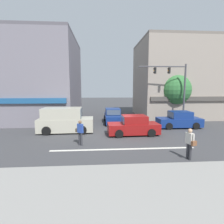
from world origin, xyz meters
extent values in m
plane|color=#3D3D3F|center=(0.00, 0.00, 0.00)|extent=(120.00, 120.00, 0.00)
cube|color=silver|center=(0.00, -3.50, 0.00)|extent=(9.00, 0.24, 0.01)
cube|color=gray|center=(0.00, -8.50, 0.08)|extent=(40.00, 5.00, 0.16)
cube|color=slate|center=(-11.16, 8.22, 4.70)|extent=(13.82, 10.41, 9.39)
cube|color=#57545B|center=(-11.16, 8.22, 9.54)|extent=(13.82, 10.41, 0.30)
cube|color=gray|center=(10.29, 9.44, 4.81)|extent=(12.91, 8.56, 9.62)
cube|color=#4C4742|center=(10.29, 5.06, 2.60)|extent=(12.26, 0.24, 0.50)
cube|color=slate|center=(10.29, 9.44, 9.77)|extent=(12.91, 8.56, 0.30)
cylinder|color=#4C3823|center=(7.26, 5.83, 1.14)|extent=(0.32, 0.32, 2.28)
sphere|color=#337038|center=(7.26, 5.83, 3.60)|extent=(3.53, 3.53, 3.53)
cylinder|color=brown|center=(-8.93, 5.41, 4.18)|extent=(0.22, 0.22, 8.35)
cube|color=#473828|center=(-8.93, 5.41, 7.95)|extent=(1.40, 0.12, 0.10)
cylinder|color=#47474C|center=(7.30, 3.69, 3.10)|extent=(0.18, 0.18, 6.20)
cylinder|color=#47474C|center=(4.91, 3.81, 5.95)|extent=(4.80, 0.36, 0.12)
cube|color=black|center=(5.62, 3.78, 5.55)|extent=(0.21, 0.25, 0.60)
sphere|color=black|center=(5.50, 3.78, 5.73)|extent=(0.12, 0.12, 0.12)
sphere|color=orange|center=(5.50, 3.78, 5.55)|extent=(0.12, 0.12, 0.12)
sphere|color=black|center=(5.50, 3.78, 5.37)|extent=(0.12, 0.12, 0.12)
cube|color=black|center=(4.19, 3.85, 5.55)|extent=(0.21, 0.25, 0.60)
sphere|color=black|center=(4.07, 3.85, 5.73)|extent=(0.12, 0.12, 0.12)
sphere|color=orange|center=(4.07, 3.85, 5.55)|extent=(0.12, 0.12, 0.12)
sphere|color=black|center=(4.07, 3.85, 5.37)|extent=(0.12, 0.12, 0.12)
cube|color=maroon|center=(1.25, -0.11, 0.54)|extent=(4.16, 1.84, 0.80)
cube|color=maroon|center=(1.35, -0.10, 1.26)|extent=(1.95, 1.63, 0.64)
cube|color=#475666|center=(0.38, -0.14, 1.26)|extent=(0.11, 1.44, 0.54)
cylinder|color=black|center=(0.01, -1.00, 0.32)|extent=(0.65, 0.20, 0.64)
cylinder|color=black|center=(-0.05, 0.70, 0.32)|extent=(0.65, 0.20, 0.64)
cylinder|color=black|center=(2.55, -0.91, 0.32)|extent=(0.65, 0.20, 0.64)
cylinder|color=black|center=(2.49, 0.79, 0.32)|extent=(0.65, 0.20, 0.64)
cube|color=navy|center=(-0.02, 4.97, 0.54)|extent=(1.73, 4.11, 0.80)
cube|color=navy|center=(-0.02, 5.07, 1.26)|extent=(1.58, 1.91, 0.64)
cube|color=#475666|center=(-0.01, 4.10, 1.26)|extent=(1.44, 0.07, 0.54)
cylinder|color=black|center=(0.84, 3.71, 0.32)|extent=(0.19, 0.64, 0.64)
cylinder|color=black|center=(-0.86, 3.70, 0.32)|extent=(0.19, 0.64, 0.64)
cylinder|color=black|center=(0.82, 6.25, 0.32)|extent=(0.19, 0.64, 0.64)
cylinder|color=black|center=(-0.88, 6.24, 0.32)|extent=(0.19, 0.64, 0.64)
cube|color=#B7B29E|center=(-4.34, 1.14, 0.66)|extent=(4.65, 1.96, 1.10)
cube|color=#B7B29E|center=(-4.64, 1.13, 1.66)|extent=(3.25, 1.88, 0.90)
cube|color=#475666|center=(-3.02, 1.17, 1.66)|extent=(0.10, 1.66, 0.76)
cylinder|color=black|center=(-2.94, 2.09, 0.36)|extent=(0.72, 0.22, 0.72)
cylinder|color=black|center=(-2.89, 0.25, 0.36)|extent=(0.72, 0.22, 0.72)
cylinder|color=black|center=(-5.79, 2.02, 0.36)|extent=(0.72, 0.22, 0.72)
cylinder|color=black|center=(-5.74, 0.18, 0.36)|extent=(0.72, 0.22, 0.72)
cube|color=navy|center=(6.15, 2.19, 0.54)|extent=(4.12, 1.74, 0.80)
cube|color=navy|center=(6.25, 2.19, 1.26)|extent=(1.91, 1.58, 0.64)
cube|color=#475666|center=(5.28, 2.20, 1.26)|extent=(0.07, 1.44, 0.54)
cylinder|color=black|center=(4.87, 1.35, 0.32)|extent=(0.64, 0.19, 0.64)
cylinder|color=black|center=(4.89, 3.05, 0.32)|extent=(0.64, 0.19, 0.64)
cylinder|color=black|center=(7.41, 1.33, 0.32)|extent=(0.64, 0.19, 0.64)
cylinder|color=black|center=(7.43, 3.03, 0.32)|extent=(0.64, 0.19, 0.64)
cylinder|color=#333338|center=(3.20, -5.23, 0.43)|extent=(0.14, 0.14, 0.86)
cylinder|color=#333338|center=(3.26, -5.40, 0.43)|extent=(0.14, 0.14, 0.86)
cube|color=beige|center=(3.23, -5.31, 1.15)|extent=(0.33, 0.41, 0.58)
sphere|color=tan|center=(3.23, -5.31, 1.56)|extent=(0.22, 0.22, 0.22)
cylinder|color=beige|center=(3.15, -5.08, 1.15)|extent=(0.09, 0.09, 0.56)
cylinder|color=beige|center=(3.31, -5.54, 1.15)|extent=(0.09, 0.09, 0.56)
cube|color=brown|center=(3.30, -5.63, 0.98)|extent=(0.30, 0.21, 0.24)
cylinder|color=#333338|center=(-2.67, -2.59, 0.43)|extent=(0.14, 0.14, 0.86)
cylinder|color=#333338|center=(-2.81, -2.48, 0.43)|extent=(0.14, 0.14, 0.86)
cube|color=#2D4CA5|center=(-2.74, -2.54, 1.15)|extent=(0.42, 0.40, 0.58)
sphere|color=brown|center=(-2.74, -2.54, 1.56)|extent=(0.22, 0.22, 0.22)
cylinder|color=#2D4CA5|center=(-2.56, -2.69, 1.15)|extent=(0.09, 0.09, 0.56)
cylinder|color=#2D4CA5|center=(-2.92, -2.38, 1.15)|extent=(0.09, 0.09, 0.56)
cube|color=brown|center=(-2.95, -2.30, 0.98)|extent=(0.27, 0.29, 0.24)
camera|label=1|loc=(-1.45, -13.85, 3.72)|focal=28.00mm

